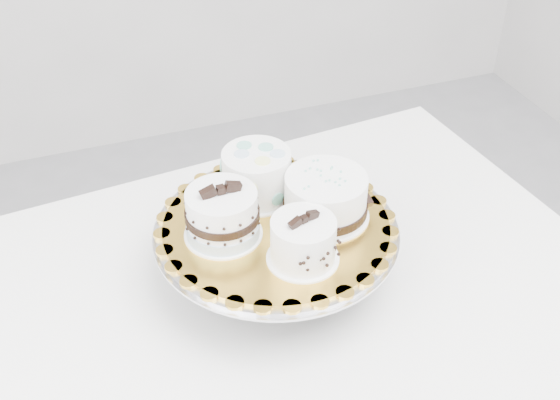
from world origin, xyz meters
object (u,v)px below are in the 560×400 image
object	(u,v)px
cake_swirl	(303,242)
cake_ribbon	(326,198)
cake_stand	(276,242)
cake_board	(276,225)
cake_dots	(257,174)
cake_banded	(222,216)
table	(254,340)

from	to	relation	value
cake_swirl	cake_ribbon	distance (m)	0.10
cake_stand	cake_board	distance (m)	0.03
cake_board	cake_dots	world-z (taller)	cake_dots
cake_stand	cake_banded	size ratio (longest dim) A/B	3.21
cake_board	cake_banded	world-z (taller)	cake_banded
table	cake_swirl	bearing A→B (deg)	-42.40
cake_swirl	cake_board	bearing A→B (deg)	78.57
cake_swirl	cake_ribbon	bearing A→B (deg)	32.30
table	cake_dots	distance (m)	0.26
cake_ribbon	table	bearing A→B (deg)	-169.61
cake_board	cake_swirl	world-z (taller)	cake_swirl
cake_banded	cake_dots	size ratio (longest dim) A/B	0.90
cake_dots	table	bearing A→B (deg)	-119.42
table	cake_board	world-z (taller)	cake_board
table	cake_dots	xyz separation A→B (m)	(0.05, 0.12, 0.23)
cake_stand	cake_swirl	size ratio (longest dim) A/B	3.26
cake_board	cake_ribbon	bearing A→B (deg)	-5.00
cake_board	cake_ribbon	world-z (taller)	cake_ribbon
table	cake_ribbon	world-z (taller)	cake_ribbon
cake_dots	cake_ribbon	bearing A→B (deg)	-53.16
cake_board	cake_ribbon	xyz separation A→B (m)	(0.08, -0.01, 0.03)
table	cake_stand	bearing A→B (deg)	31.85
cake_swirl	cake_dots	world-z (taller)	cake_swirl
cake_board	cake_dots	xyz separation A→B (m)	(-0.00, 0.08, 0.04)
cake_swirl	cake_ribbon	size ratio (longest dim) A/B	0.80
cake_board	cake_swirl	distance (m)	0.09
cake_board	cake_ribbon	distance (m)	0.08
cake_swirl	cake_dots	bearing A→B (deg)	77.19
table	cake_ribbon	xyz separation A→B (m)	(0.13, 0.03, 0.22)
cake_banded	cake_ribbon	world-z (taller)	cake_banded
cake_stand	cake_dots	bearing A→B (deg)	92.67
cake_stand	cake_banded	world-z (taller)	cake_banded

